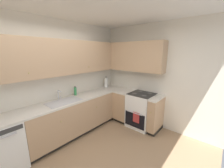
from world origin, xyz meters
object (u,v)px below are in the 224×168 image
Objects in this scene: dishwasher at (1,147)px; soap_bottle at (75,91)px; oven_range at (141,110)px; paper_towel_roll at (106,83)px.

soap_bottle reaches higher than dishwasher.
paper_towel_roll is (-0.08, 1.20, 0.58)m from oven_range.
soap_bottle is at bearing 134.00° from oven_range.
paper_towel_roll is at bearing -1.04° from soap_bottle.
soap_bottle is at bearing 178.96° from paper_towel_roll.
paper_towel_roll reaches higher than oven_range.
paper_towel_roll is at bearing 3.41° from dishwasher.
soap_bottle is 1.10m from paper_towel_roll.
soap_bottle is 0.67× the size of paper_towel_roll.
dishwasher is 2.49× the size of paper_towel_roll.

